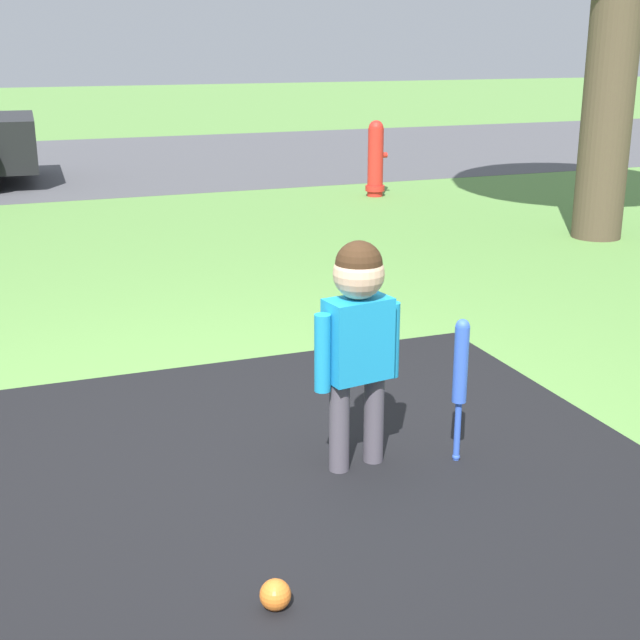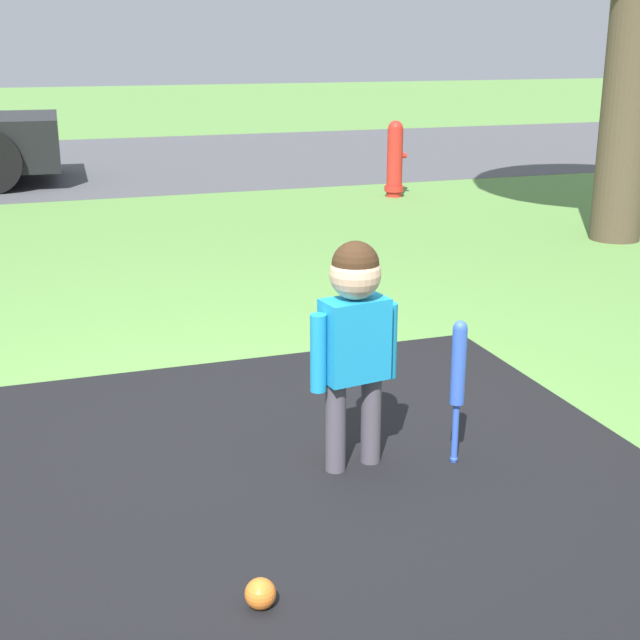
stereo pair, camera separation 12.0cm
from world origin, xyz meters
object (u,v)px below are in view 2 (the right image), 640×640
(child, at_px, (355,324))
(sports_ball, at_px, (260,594))
(baseball_bat, at_px, (458,372))
(fire_hydrant, at_px, (395,160))

(child, bearing_deg, sports_ball, -136.40)
(sports_ball, bearing_deg, baseball_bat, 34.43)
(child, relative_size, baseball_bat, 1.53)
(baseball_bat, relative_size, fire_hydrant, 0.74)
(fire_hydrant, bearing_deg, sports_ball, -116.43)
(child, bearing_deg, baseball_bat, -23.28)
(baseball_bat, height_order, sports_ball, baseball_bat)
(baseball_bat, bearing_deg, fire_hydrant, 68.84)
(sports_ball, xyz_separation_m, fire_hydrant, (3.21, 6.47, 0.34))
(baseball_bat, bearing_deg, child, 165.84)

